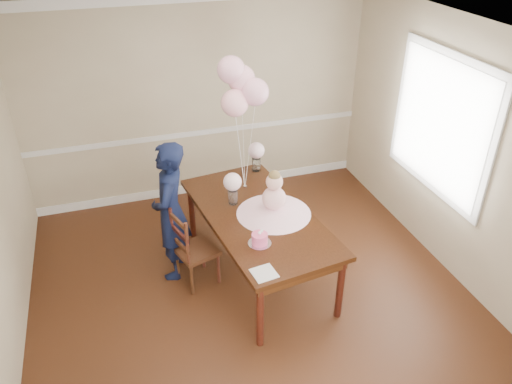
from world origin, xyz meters
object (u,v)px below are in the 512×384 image
birthday_cake (260,239)px  dining_chair_seat (197,250)px  woman (171,212)px  dining_table_top (258,216)px

birthday_cake → dining_chair_seat: 0.88m
birthday_cake → woman: woman is taller
dining_table_top → birthday_cake: (-0.14, -0.49, 0.09)m
woman → dining_chair_seat: bearing=60.4°
dining_chair_seat → woman: size_ratio=0.25×
dining_table_top → dining_chair_seat: bearing=166.6°
dining_table_top → birthday_cake: 0.52m
woman → dining_table_top: bearing=90.3°
dining_table_top → birthday_cake: bearing=-114.0°
birthday_cake → woman: (-0.73, 0.79, -0.05)m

